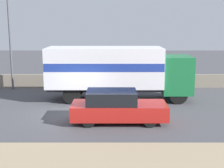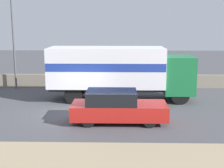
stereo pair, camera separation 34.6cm
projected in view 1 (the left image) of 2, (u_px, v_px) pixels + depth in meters
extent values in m
plane|color=#47474C|center=(82.00, 114.00, 16.32)|extent=(80.00, 80.00, 0.00)
cube|color=gray|center=(91.00, 81.00, 23.23)|extent=(60.00, 0.35, 0.96)
cylinder|color=#4C4C51|center=(11.00, 38.00, 21.96)|extent=(0.14, 0.14, 7.29)
cube|color=#196B38|center=(177.00, 74.00, 19.10)|extent=(1.78, 2.32, 2.26)
cube|color=black|center=(191.00, 67.00, 19.01)|extent=(0.06, 1.97, 1.00)
cube|color=#2D2D33|center=(106.00, 88.00, 19.28)|extent=(6.96, 1.42, 0.25)
cube|color=white|center=(106.00, 67.00, 19.03)|extent=(6.96, 2.59, 2.37)
cube|color=navy|center=(106.00, 65.00, 19.01)|extent=(6.92, 2.61, 0.47)
cylinder|color=black|center=(173.00, 88.00, 20.28)|extent=(1.07, 0.28, 1.07)
cylinder|color=black|center=(180.00, 95.00, 18.33)|extent=(1.07, 0.28, 1.07)
cylinder|color=black|center=(77.00, 88.00, 20.30)|extent=(1.07, 0.28, 1.07)
cylinder|color=black|center=(73.00, 95.00, 18.36)|extent=(1.07, 0.28, 1.07)
cylinder|color=black|center=(98.00, 88.00, 20.30)|extent=(1.07, 0.28, 1.07)
cylinder|color=black|center=(97.00, 95.00, 18.35)|extent=(1.07, 0.28, 1.07)
cube|color=#B21E19|center=(120.00, 110.00, 14.93)|extent=(4.53, 1.81, 0.70)
cube|color=black|center=(113.00, 97.00, 14.81)|extent=(2.36, 1.67, 0.62)
cylinder|color=black|center=(147.00, 112.00, 15.75)|extent=(0.60, 0.20, 0.60)
cylinder|color=black|center=(151.00, 121.00, 14.21)|extent=(0.60, 0.20, 0.60)
cylinder|color=black|center=(92.00, 111.00, 15.76)|extent=(0.60, 0.20, 0.60)
cylinder|color=black|center=(90.00, 121.00, 14.22)|extent=(0.60, 0.20, 0.60)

